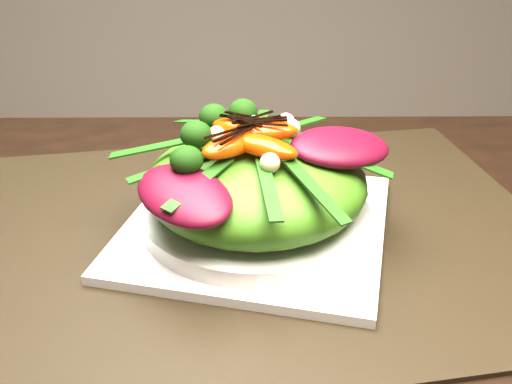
{
  "coord_description": "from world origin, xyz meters",
  "views": [
    {
      "loc": [
        -0.09,
        -0.35,
        1.06
      ],
      "look_at": [
        -0.08,
        0.14,
        0.79
      ],
      "focal_mm": 42.0,
      "sensor_mm": 36.0,
      "label": 1
    }
  ],
  "objects_px": {
    "dining_table": "(367,351)",
    "lettuce_mound": "(256,182)",
    "placemat": "(256,231)",
    "salad_bowl": "(256,213)",
    "plate_base": "(256,225)",
    "orange_segment": "(260,130)"
  },
  "relations": [
    {
      "from": "lettuce_mound",
      "to": "orange_segment",
      "type": "distance_m",
      "value": 0.05
    },
    {
      "from": "plate_base",
      "to": "orange_segment",
      "type": "bearing_deg",
      "value": 74.41
    },
    {
      "from": "plate_base",
      "to": "orange_segment",
      "type": "relative_size",
      "value": 3.7
    },
    {
      "from": "dining_table",
      "to": "lettuce_mound",
      "type": "xyz_separation_m",
      "value": [
        -0.08,
        0.14,
        0.08
      ]
    },
    {
      "from": "lettuce_mound",
      "to": "plate_base",
      "type": "bearing_deg",
      "value": 0.0
    },
    {
      "from": "lettuce_mound",
      "to": "placemat",
      "type": "bearing_deg",
      "value": 0.0
    },
    {
      "from": "dining_table",
      "to": "plate_base",
      "type": "distance_m",
      "value": 0.17
    },
    {
      "from": "dining_table",
      "to": "lettuce_mound",
      "type": "bearing_deg",
      "value": 121.09
    },
    {
      "from": "placemat",
      "to": "plate_base",
      "type": "xyz_separation_m",
      "value": [
        0.0,
        0.0,
        0.01
      ]
    },
    {
      "from": "placemat",
      "to": "lettuce_mound",
      "type": "distance_m",
      "value": 0.05
    },
    {
      "from": "plate_base",
      "to": "placemat",
      "type": "bearing_deg",
      "value": 0.0
    },
    {
      "from": "dining_table",
      "to": "plate_base",
      "type": "bearing_deg",
      "value": 121.09
    },
    {
      "from": "placemat",
      "to": "plate_base",
      "type": "bearing_deg",
      "value": 0.0
    },
    {
      "from": "plate_base",
      "to": "salad_bowl",
      "type": "height_order",
      "value": "salad_bowl"
    },
    {
      "from": "dining_table",
      "to": "plate_base",
      "type": "relative_size",
      "value": 6.68
    },
    {
      "from": "plate_base",
      "to": "orange_segment",
      "type": "distance_m",
      "value": 0.09
    },
    {
      "from": "lettuce_mound",
      "to": "salad_bowl",
      "type": "bearing_deg",
      "value": 0.0
    },
    {
      "from": "dining_table",
      "to": "salad_bowl",
      "type": "xyz_separation_m",
      "value": [
        -0.08,
        0.14,
        0.04
      ]
    },
    {
      "from": "plate_base",
      "to": "lettuce_mound",
      "type": "distance_m",
      "value": 0.05
    },
    {
      "from": "salad_bowl",
      "to": "orange_segment",
      "type": "height_order",
      "value": "orange_segment"
    },
    {
      "from": "dining_table",
      "to": "placemat",
      "type": "height_order",
      "value": "dining_table"
    },
    {
      "from": "salad_bowl",
      "to": "lettuce_mound",
      "type": "relative_size",
      "value": 1.05
    }
  ]
}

